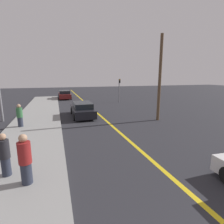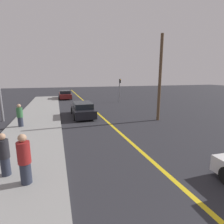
{
  "view_description": "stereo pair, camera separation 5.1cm",
  "coord_description": "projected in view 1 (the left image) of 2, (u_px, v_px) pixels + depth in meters",
  "views": [
    {
      "loc": [
        -3.84,
        -0.11,
        3.64
      ],
      "look_at": [
        -0.08,
        11.56,
        1.11
      ],
      "focal_mm": 28.0,
      "sensor_mm": 36.0,
      "label": 1
    },
    {
      "loc": [
        -3.79,
        -0.13,
        3.64
      ],
      "look_at": [
        -0.08,
        11.56,
        1.11
      ],
      "focal_mm": 28.0,
      "sensor_mm": 36.0,
      "label": 2
    }
  ],
  "objects": [
    {
      "name": "pedestrian_far_standing",
      "position": [
        20.0,
        116.0,
        12.33
      ],
      "size": [
        0.4,
        0.4,
        1.62
      ],
      "color": "#282D3D",
      "rests_on": "sidewalk_left"
    },
    {
      "name": "pedestrian_mid_group",
      "position": [
        5.0,
        155.0,
        6.2
      ],
      "size": [
        0.37,
        0.37,
        1.59
      ],
      "color": "#282D3D",
      "rests_on": "sidewalk_left"
    },
    {
      "name": "utility_pole",
      "position": [
        160.0,
        79.0,
        14.07
      ],
      "size": [
        0.24,
        0.24,
        6.86
      ],
      "color": "brown",
      "rests_on": "ground_plane"
    },
    {
      "name": "traffic_light",
      "position": [
        119.0,
        88.0,
        24.53
      ],
      "size": [
        0.18,
        0.4,
        3.25
      ],
      "color": "slate",
      "rests_on": "ground_plane"
    },
    {
      "name": "car_ahead_center",
      "position": [
        82.0,
        110.0,
        15.97
      ],
      "size": [
        1.91,
        4.56,
        1.31
      ],
      "rotation": [
        0.0,
        0.0,
        -0.01
      ],
      "color": "black",
      "rests_on": "ground_plane"
    },
    {
      "name": "road_center_line",
      "position": [
        94.0,
        111.0,
        18.77
      ],
      "size": [
        0.2,
        60.0,
        0.01
      ],
      "color": "gold",
      "rests_on": "ground_plane"
    },
    {
      "name": "car_far_distant",
      "position": [
        65.0,
        95.0,
        28.43
      ],
      "size": [
        1.95,
        4.6,
        1.36
      ],
      "rotation": [
        0.0,
        0.0,
        -0.0
      ],
      "color": "maroon",
      "rests_on": "ground_plane"
    },
    {
      "name": "pedestrian_near_curb",
      "position": [
        25.0,
        160.0,
        5.71
      ],
      "size": [
        0.41,
        0.41,
        1.73
      ],
      "color": "#282D3D",
      "rests_on": "sidewalk_left"
    },
    {
      "name": "sidewalk_left",
      "position": [
        38.0,
        117.0,
        15.64
      ],
      "size": [
        3.71,
        32.81,
        0.1
      ],
      "color": "gray",
      "rests_on": "ground_plane"
    }
  ]
}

